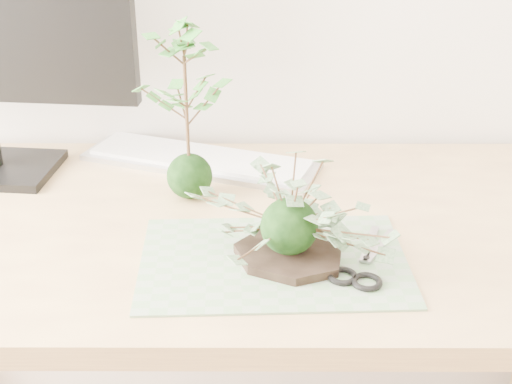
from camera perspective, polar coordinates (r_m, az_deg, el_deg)
desk at (r=1.30m, az=-2.64°, el=-5.66°), size 1.60×0.70×0.74m
cutting_mat at (r=1.13m, az=1.42°, el=-5.52°), size 0.43×0.30×0.00m
stone_dish at (r=1.13m, az=2.62°, el=-5.09°), size 0.24×0.24×0.01m
ivy_kokedama at (r=1.08m, az=2.73°, el=-0.81°), size 0.30×0.30×0.18m
maple_kokedama at (r=1.25m, az=-5.73°, el=9.84°), size 0.19×0.19×0.35m
keyboard at (r=1.47m, az=-4.47°, el=2.59°), size 0.51×0.30×0.02m
scissors at (r=1.11m, az=8.86°, el=-6.32°), size 0.10×0.20×0.01m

